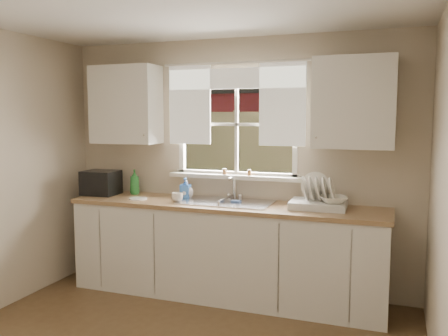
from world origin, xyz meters
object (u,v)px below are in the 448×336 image
(black_appliance, at_px, (101,183))
(cup, at_px, (177,197))
(dish_rack, at_px, (318,200))
(soap_bottle_a, at_px, (135,182))

(black_appliance, bearing_deg, cup, -9.30)
(dish_rack, bearing_deg, cup, -173.55)
(cup, bearing_deg, dish_rack, 31.32)
(soap_bottle_a, distance_m, black_appliance, 0.35)
(dish_rack, xyz_separation_m, black_appliance, (-2.27, -0.04, 0.05))
(dish_rack, distance_m, black_appliance, 2.27)
(soap_bottle_a, xyz_separation_m, black_appliance, (-0.32, -0.14, -0.01))
(dish_rack, distance_m, soap_bottle_a, 1.95)
(cup, bearing_deg, black_appliance, -162.07)
(soap_bottle_a, height_order, cup, soap_bottle_a)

